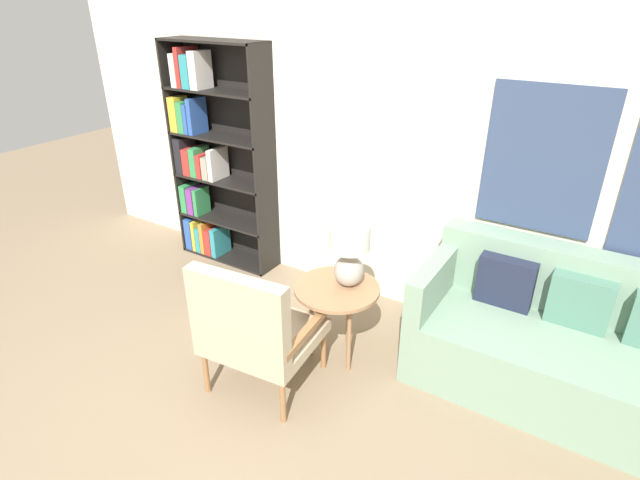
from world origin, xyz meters
name	(u,v)px	position (x,y,z in m)	size (l,w,h in m)	color
ground_plane	(210,452)	(0.00, 0.00, 0.00)	(14.00, 14.00, 0.00)	#847056
wall_back	(386,140)	(0.05, 2.03, 1.35)	(6.40, 0.08, 2.70)	silver
bookshelf	(210,159)	(-1.62, 1.85, 0.98)	(1.00, 0.30, 2.01)	black
armchair	(253,327)	(-0.08, 0.53, 0.51)	(0.71, 0.69, 0.94)	olive
couch	(567,347)	(1.58, 1.59, 0.34)	(1.85, 0.84, 0.89)	gray
side_table	(337,294)	(0.17, 1.12, 0.52)	(0.58, 0.58, 0.57)	#99704C
table_lamp	(349,251)	(0.22, 1.19, 0.83)	(0.27, 0.27, 0.44)	#A59E93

